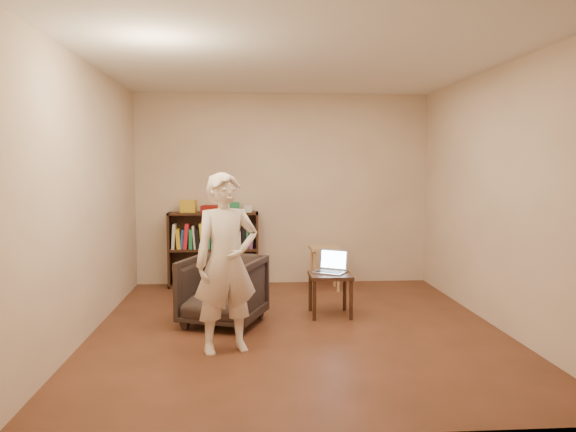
{
  "coord_description": "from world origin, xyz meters",
  "views": [
    {
      "loc": [
        -0.48,
        -5.45,
        1.6
      ],
      "look_at": [
        -0.07,
        0.35,
        1.1
      ],
      "focal_mm": 35.0,
      "sensor_mm": 36.0,
      "label": 1
    }
  ],
  "objects": [
    {
      "name": "floor",
      "position": [
        0.0,
        0.0,
        0.0
      ],
      "size": [
        4.5,
        4.5,
        0.0
      ],
      "primitive_type": "plane",
      "color": "#452616",
      "rests_on": "ground"
    },
    {
      "name": "ceiling",
      "position": [
        0.0,
        0.0,
        2.6
      ],
      "size": [
        4.5,
        4.5,
        0.0
      ],
      "primitive_type": "plane",
      "color": "white",
      "rests_on": "wall_back"
    },
    {
      "name": "wall_back",
      "position": [
        0.0,
        2.25,
        1.3
      ],
      "size": [
        4.0,
        0.0,
        4.0
      ],
      "primitive_type": "plane",
      "rotation": [
        1.57,
        0.0,
        0.0
      ],
      "color": "beige",
      "rests_on": "floor"
    },
    {
      "name": "wall_left",
      "position": [
        -2.0,
        0.0,
        1.3
      ],
      "size": [
        0.0,
        4.5,
        4.5
      ],
      "primitive_type": "plane",
      "rotation": [
        1.57,
        0.0,
        1.57
      ],
      "color": "beige",
      "rests_on": "floor"
    },
    {
      "name": "wall_right",
      "position": [
        2.0,
        0.0,
        1.3
      ],
      "size": [
        0.0,
        4.5,
        4.5
      ],
      "primitive_type": "plane",
      "rotation": [
        1.57,
        0.0,
        -1.57
      ],
      "color": "beige",
      "rests_on": "floor"
    },
    {
      "name": "bookshelf",
      "position": [
        -0.95,
        2.09,
        0.44
      ],
      "size": [
        1.2,
        0.3,
        1.0
      ],
      "color": "black",
      "rests_on": "floor"
    },
    {
      "name": "box_yellow",
      "position": [
        -1.28,
        2.1,
        1.08
      ],
      "size": [
        0.22,
        0.17,
        0.16
      ],
      "primitive_type": "cube",
      "rotation": [
        0.0,
        0.0,
        -0.11
      ],
      "color": "gold",
      "rests_on": "bookshelf"
    },
    {
      "name": "red_cloth",
      "position": [
        -0.95,
        2.08,
        1.05
      ],
      "size": [
        0.32,
        0.26,
        0.09
      ],
      "primitive_type": "cube",
      "rotation": [
        0.0,
        0.0,
        -0.24
      ],
      "color": "maroon",
      "rests_on": "bookshelf"
    },
    {
      "name": "box_green",
      "position": [
        -0.66,
        2.1,
        1.07
      ],
      "size": [
        0.13,
        0.13,
        0.13
      ],
      "primitive_type": "cube",
      "rotation": [
        0.0,
        0.0,
        0.01
      ],
      "color": "#217D4A",
      "rests_on": "bookshelf"
    },
    {
      "name": "box_white",
      "position": [
        -0.48,
        2.1,
        1.04
      ],
      "size": [
        0.11,
        0.11,
        0.09
      ],
      "primitive_type": "cube",
      "rotation": [
        0.0,
        0.0,
        0.06
      ],
      "color": "silver",
      "rests_on": "bookshelf"
    },
    {
      "name": "stool",
      "position": [
        0.52,
        1.77,
        0.46
      ],
      "size": [
        0.39,
        0.39,
        0.57
      ],
      "color": "tan",
      "rests_on": "floor"
    },
    {
      "name": "armchair",
      "position": [
        -0.74,
        0.2,
        0.35
      ],
      "size": [
        0.97,
        0.98,
        0.7
      ],
      "primitive_type": "imported",
      "rotation": [
        0.0,
        0.0,
        -0.35
      ],
      "color": "#2C201D",
      "rests_on": "floor"
    },
    {
      "name": "side_table",
      "position": [
        0.4,
        0.47,
        0.38
      ],
      "size": [
        0.45,
        0.45,
        0.46
      ],
      "color": "black",
      "rests_on": "floor"
    },
    {
      "name": "laptop",
      "position": [
        0.42,
        0.55,
        0.52
      ],
      "size": [
        0.41,
        0.39,
        0.25
      ],
      "rotation": [
        0.0,
        0.0,
        -0.53
      ],
      "color": "#ACACB0",
      "rests_on": "side_table"
    },
    {
      "name": "person",
      "position": [
        -0.67,
        -0.64,
        0.78
      ],
      "size": [
        0.66,
        0.54,
        1.56
      ],
      "primitive_type": "imported",
      "rotation": [
        0.0,
        0.0,
        0.34
      ],
      "color": "beige",
      "rests_on": "floor"
    }
  ]
}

